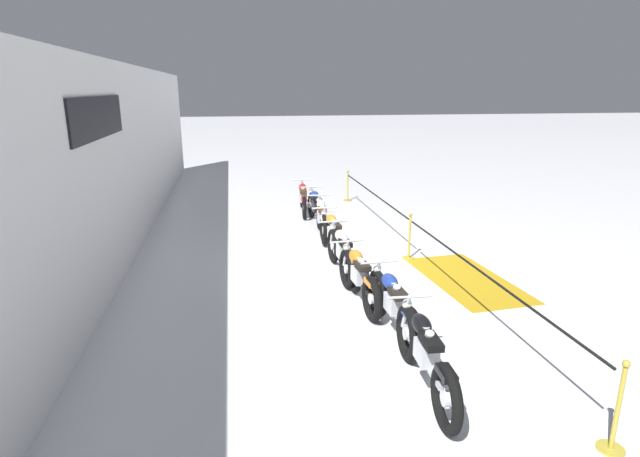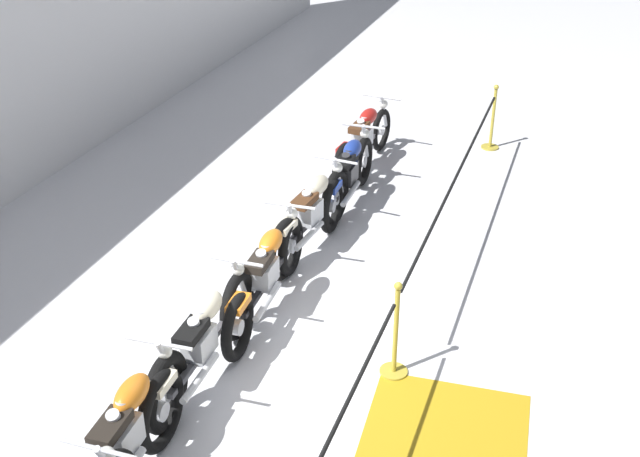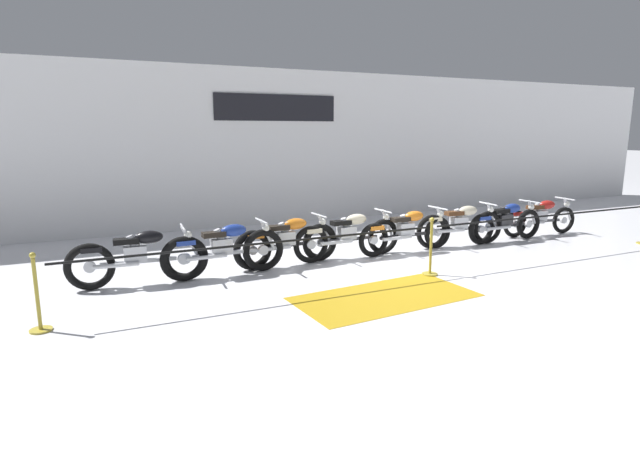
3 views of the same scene
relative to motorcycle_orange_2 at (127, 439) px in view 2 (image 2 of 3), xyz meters
The scene contains 10 objects.
ground_plane 2.24m from the motorcycle_orange_2, 18.14° to the right, with size 120.00×120.00×0.00m, color silver.
motorcycle_orange_2 is the anchor object (origin of this frame).
motorcycle_cream_3 1.33m from the motorcycle_orange_2, ahead, with size 2.43×0.62×0.95m.
motorcycle_orange_4 2.69m from the motorcycle_orange_2, ahead, with size 2.40×0.62×0.93m.
motorcycle_cream_5 4.13m from the motorcycle_orange_2, ahead, with size 2.23×0.62×0.96m.
motorcycle_blue_6 5.40m from the motorcycle_orange_2, ahead, with size 2.19×0.62×0.93m.
motorcycle_red_7 6.71m from the motorcycle_orange_2, ahead, with size 2.18×0.62×0.91m.
stanchion_far_left 1.79m from the motorcycle_orange_2, 72.52° to the right, with size 12.22×0.28×1.05m.
stanchion_mid_left 2.69m from the motorcycle_orange_2, 38.74° to the right, with size 0.28×0.28×1.05m.
stanchion_mid_right 8.28m from the motorcycle_orange_2, 11.74° to the right, with size 0.28×0.28×1.05m.
Camera 2 is at (-6.12, -2.41, 5.06)m, focal length 45.00 mm.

